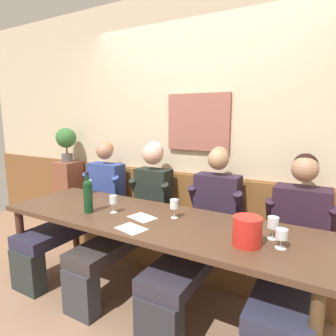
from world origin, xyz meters
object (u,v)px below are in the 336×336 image
(dining_table, at_px, (150,226))
(person_left_seat, at_px, (202,229))
(wine_glass_near_bucket, at_px, (113,200))
(wine_glass_center_front, at_px, (89,184))
(person_right_seat, at_px, (135,211))
(wine_bottle_amber_mid, at_px, (88,195))
(potted_plant, at_px, (66,140))
(wine_glass_mid_left, at_px, (281,235))
(ice_bucket, at_px, (247,231))
(wall_bench, at_px, (187,241))
(wine_glass_mid_right, at_px, (273,224))
(person_center_right_seat, at_px, (84,205))
(person_center_left_seat, at_px, (295,246))
(wine_glass_right_end, at_px, (174,205))

(dining_table, height_order, person_left_seat, person_left_seat)
(wine_glass_near_bucket, bearing_deg, wine_glass_center_front, 150.79)
(dining_table, xyz_separation_m, person_right_seat, (-0.39, 0.34, -0.04))
(wine_bottle_amber_mid, distance_m, potted_plant, 1.54)
(wine_glass_near_bucket, relative_size, wine_glass_mid_left, 1.20)
(ice_bucket, xyz_separation_m, wine_glass_mid_left, (0.19, 0.05, -0.01))
(wine_glass_center_front, bearing_deg, wall_bench, 21.81)
(wine_glass_mid_right, bearing_deg, ice_bucket, -125.88)
(person_center_right_seat, xyz_separation_m, wine_glass_mid_left, (2.04, -0.37, 0.24))
(ice_bucket, height_order, wine_glass_mid_left, ice_bucket)
(person_center_right_seat, relative_size, potted_plant, 2.90)
(person_left_seat, relative_size, person_center_left_seat, 1.01)
(dining_table, bearing_deg, person_center_left_seat, 17.79)
(dining_table, relative_size, potted_plant, 5.91)
(person_center_right_seat, distance_m, potted_plant, 1.03)
(wine_bottle_amber_mid, relative_size, wine_glass_center_front, 2.45)
(person_left_seat, xyz_separation_m, potted_plant, (-2.06, 0.41, 0.64))
(wall_bench, height_order, wine_glass_near_bucket, wall_bench)
(wall_bench, relative_size, wine_glass_right_end, 18.85)
(wine_glass_mid_right, height_order, wine_glass_mid_left, wine_glass_mid_right)
(wall_bench, relative_size, person_center_right_seat, 2.27)
(wine_glass_near_bucket, relative_size, potted_plant, 0.34)
(wall_bench, xyz_separation_m, wine_glass_center_front, (-0.96, -0.38, 0.56))
(wine_glass_mid_right, bearing_deg, wine_glass_near_bucket, -175.03)
(person_center_left_seat, relative_size, wine_glass_mid_left, 10.16)
(ice_bucket, height_order, wine_glass_near_bucket, ice_bucket)
(dining_table, bearing_deg, wine_glass_mid_left, -3.35)
(wall_bench, xyz_separation_m, person_right_seat, (-0.39, -0.35, 0.36))
(person_left_seat, height_order, wine_glass_near_bucket, person_left_seat)
(dining_table, xyz_separation_m, wine_bottle_amber_mid, (-0.51, -0.15, 0.23))
(wine_glass_mid_left, bearing_deg, wine_glass_near_bucket, 179.66)
(dining_table, height_order, person_center_right_seat, person_center_right_seat)
(wall_bench, xyz_separation_m, wine_glass_right_end, (0.17, -0.60, 0.58))
(person_center_left_seat, relative_size, wine_glass_near_bucket, 8.46)
(wall_bench, relative_size, person_left_seat, 2.26)
(wine_glass_center_front, xyz_separation_m, potted_plant, (-0.78, 0.42, 0.40))
(ice_bucket, relative_size, wine_glass_near_bucket, 1.23)
(wine_glass_right_end, relative_size, wine_glass_mid_left, 1.23)
(person_center_left_seat, bearing_deg, ice_bucket, -118.61)
(dining_table, xyz_separation_m, wine_glass_center_front, (-0.96, 0.30, 0.17))
(person_center_left_seat, height_order, wine_glass_mid_left, person_center_left_seat)
(wall_bench, bearing_deg, person_center_right_seat, -160.26)
(wall_bench, height_order, person_center_right_seat, person_center_right_seat)
(ice_bucket, distance_m, wine_glass_mid_right, 0.21)
(dining_table, relative_size, wine_glass_mid_left, 20.81)
(wall_bench, height_order, person_center_left_seat, person_center_left_seat)
(dining_table, distance_m, wine_glass_mid_right, 0.94)
(person_center_right_seat, xyz_separation_m, person_right_seat, (0.66, 0.03, 0.04))
(wine_glass_right_end, distance_m, wine_glass_mid_right, 0.75)
(wine_glass_mid_right, height_order, potted_plant, potted_plant)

